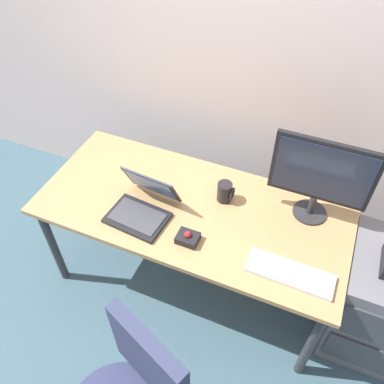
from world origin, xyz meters
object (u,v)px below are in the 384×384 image
(file_cabinet, at_px, (375,301))
(laptop, at_px, (143,205))
(trackball_mouse, at_px, (188,238))
(monitor_main, at_px, (321,176))
(keyboard, at_px, (290,273))
(coffee_mug, at_px, (225,192))

(file_cabinet, height_order, laptop, laptop)
(file_cabinet, height_order, trackball_mouse, trackball_mouse)
(monitor_main, bearing_deg, trackball_mouse, -141.47)
(trackball_mouse, bearing_deg, keyboard, 0.32)
(laptop, relative_size, coffee_mug, 2.93)
(file_cabinet, bearing_deg, coffee_mug, 175.45)
(coffee_mug, bearing_deg, keyboard, -37.17)
(file_cabinet, bearing_deg, trackball_mouse, -164.98)
(file_cabinet, bearing_deg, laptop, -171.93)
(monitor_main, distance_m, keyboard, 0.50)
(monitor_main, bearing_deg, laptop, -157.79)
(keyboard, height_order, trackball_mouse, trackball_mouse)
(file_cabinet, height_order, monitor_main, monitor_main)
(monitor_main, height_order, trackball_mouse, monitor_main)
(file_cabinet, bearing_deg, monitor_main, 161.71)
(laptop, relative_size, trackball_mouse, 3.12)
(monitor_main, relative_size, trackball_mouse, 4.52)
(keyboard, height_order, coffee_mug, coffee_mug)
(file_cabinet, distance_m, monitor_main, 0.81)
(laptop, bearing_deg, trackball_mouse, -15.80)
(laptop, distance_m, coffee_mug, 0.45)
(laptop, height_order, trackball_mouse, laptop)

